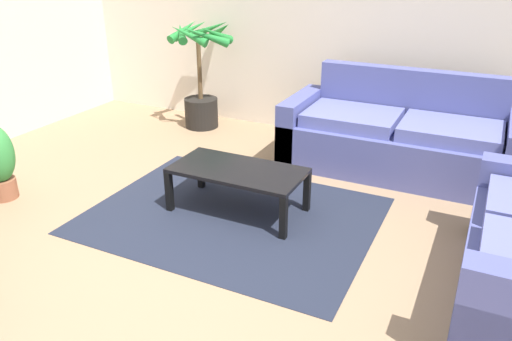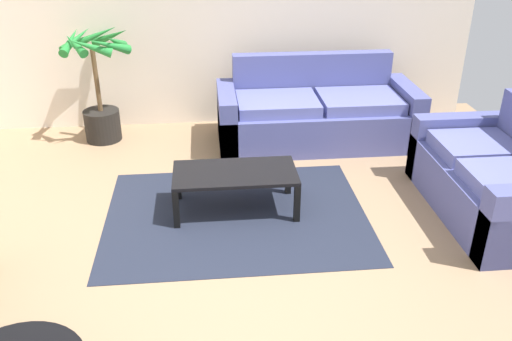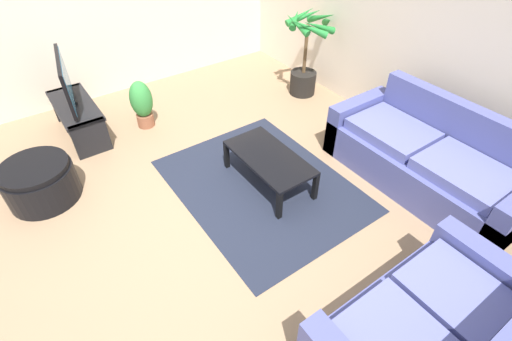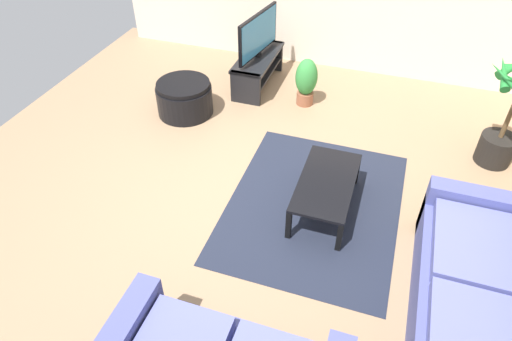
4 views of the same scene
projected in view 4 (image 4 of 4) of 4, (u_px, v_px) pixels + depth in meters
name	position (u px, v px, depth m)	size (l,w,h in m)	color
ground_plane	(245.00, 183.00, 4.96)	(6.60, 6.60, 0.00)	#937556
couch_main	(482.00, 308.00, 3.43)	(2.13, 0.90, 0.90)	#4C518C
tv_stand	(258.00, 66.00, 6.40)	(1.10, 0.45, 0.45)	black
tv	(258.00, 34.00, 6.10)	(0.98, 0.21, 0.60)	black
coffee_table	(326.00, 184.00, 4.47)	(1.04, 0.53, 0.37)	black
area_rug	(314.00, 205.00, 4.69)	(2.20, 1.70, 0.01)	#1E2333
potted_palm	(509.00, 121.00, 4.88)	(0.75, 0.82, 1.24)	black
potted_plant_small	(306.00, 81.00, 5.98)	(0.29, 0.29, 0.65)	brown
ottoman	(185.00, 98.00, 5.90)	(0.72, 0.72, 0.44)	black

